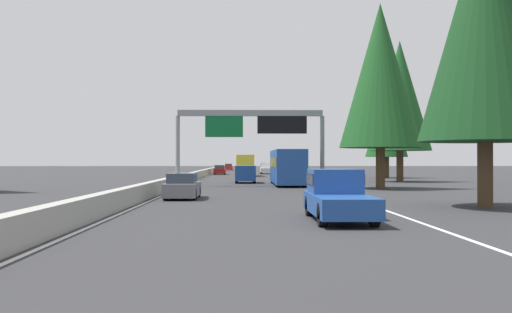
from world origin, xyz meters
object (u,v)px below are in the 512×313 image
Objects in this scene: conifer_right_near at (380,76)px; sedan_mid_right at (183,187)px; conifer_right_far at (386,120)px; conifer_right_mid at (400,96)px; sedan_near_center at (220,170)px; pickup_distant_b at (337,195)px; conifer_right_foreground at (485,25)px; sign_gantry_overhead at (252,126)px; sedan_near_right at (229,167)px; minivan_distant_a at (245,173)px; box_truck_mid_center at (245,165)px; pickup_far_left at (266,168)px; bus_far_center at (287,166)px.

sedan_mid_right is at bearing 128.62° from conifer_right_near.
conifer_right_mid is at bearing 171.81° from conifer_right_far.
sedan_mid_right and sedan_near_center have the same top height.
pickup_distant_b is 0.40× the size of conifer_right_foreground.
conifer_right_near is 1.21× the size of conifer_right_far.
sign_gantry_overhead is 0.91× the size of conifer_right_foreground.
conifer_right_far is at bearing -37.24° from sign_gantry_overhead.
sedan_near_right is at bearing 15.89° from conifer_right_mid.
sign_gantry_overhead is 1.06× the size of conifer_right_far.
conifer_right_far reaches higher than minivan_distant_a.
box_truck_mid_center is at bearing 16.41° from conifer_right_near.
sign_gantry_overhead is 2.26× the size of pickup_distant_b.
conifer_right_near is (-44.55, -14.37, 8.12)m from sedan_near_center.
conifer_right_near reaches higher than pickup_far_left.
sign_gantry_overhead is 2.54× the size of minivan_distant_a.
pickup_far_left is at bearing 7.93° from conifer_right_near.
minivan_distant_a is at bearing 4.47° from sign_gantry_overhead.
sedan_near_right is 1.00× the size of sedan_near_center.
sedan_near_center is 0.31× the size of conifer_right_foreground.
pickup_far_left is (72.57, -0.25, 0.00)m from pickup_distant_b.
conifer_right_far is (44.63, -6.66, -1.22)m from conifer_right_foreground.
box_truck_mid_center is 0.59× the size of conifer_right_near.
sedan_mid_right is at bearing 142.47° from conifer_right_mid.
conifer_right_far is at bearing -8.19° from conifer_right_mid.
sedan_near_right is 33.89m from pickup_far_left.
sign_gantry_overhead reaches higher than sedan_near_right.
pickup_far_left is 0.47× the size of conifer_right_far.
box_truck_mid_center reaches higher than minivan_distant_a.
sedan_near_right is (78.39, 4.14, -4.47)m from sign_gantry_overhead.
conifer_right_far reaches higher than pickup_far_left.
conifer_right_near is at bearing 158.99° from conifer_right_mid.
conifer_right_mid is at bearing -37.53° from sedan_mid_right.
pickup_distant_b is (-27.30, -2.74, -4.24)m from sign_gantry_overhead.
conifer_right_near is (17.63, 0.64, 0.28)m from conifer_right_foreground.
sedan_mid_right is 94.05m from sedan_near_right.
sign_gantry_overhead is 1.49× the size of box_truck_mid_center.
sedan_near_right is 60.07m from conifer_right_far.
conifer_right_far is at bearing -34.61° from bus_far_center.
sedan_near_right is at bearing 12.15° from pickup_far_left.
conifer_right_mid is at bearing -146.82° from sedan_near_center.
conifer_right_far is (20.39, -14.07, 5.58)m from bus_far_center.
pickup_distant_b reaches higher than minivan_distant_a.
bus_far_center is 43.02m from pickup_far_left.
pickup_far_left reaches higher than sedan_mid_right.
bus_far_center is (-76.14, -7.28, 1.03)m from sedan_near_right.
conifer_right_foreground is at bearing 171.51° from conifer_right_far.
sedan_near_right is 0.37× the size of conifer_right_far.
pickup_far_left is (45.26, -2.99, -4.24)m from sign_gantry_overhead.
conifer_right_near is (-35.44, -10.44, 7.19)m from box_truck_mid_center.
minivan_distant_a is at bearing 41.97° from conifer_right_near.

